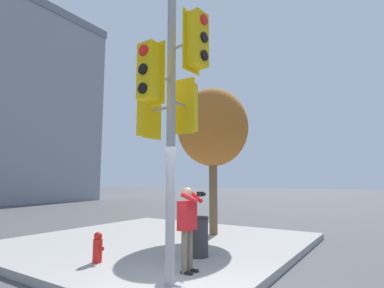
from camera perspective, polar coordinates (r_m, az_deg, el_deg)
sidewalk_corner at (r=9.56m, az=-6.68°, el=-18.19°), size 8.00×8.00×0.18m
traffic_signal_pole at (r=5.12m, az=-4.08°, el=7.49°), size 1.43×1.44×5.37m
person_photographer at (r=6.10m, az=-0.81°, el=-14.45°), size 0.50×0.53×1.63m
street_tree at (r=10.45m, az=3.95°, el=3.05°), size 2.46×2.46×4.98m
fire_hydrant at (r=7.22m, az=-17.53°, el=-18.25°), size 0.20×0.26×0.65m
trash_bin at (r=7.38m, az=1.30°, el=-17.22°), size 0.47×0.47×0.92m
building_right at (r=36.23m, az=-31.88°, el=5.77°), size 13.67×13.67×18.68m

